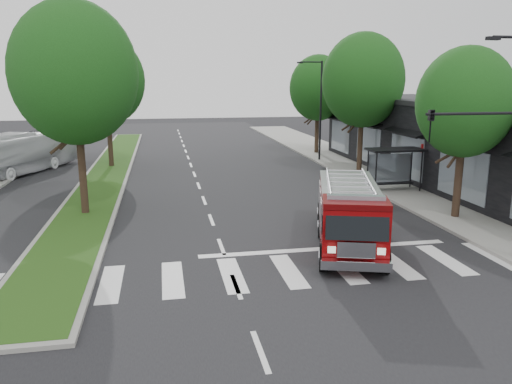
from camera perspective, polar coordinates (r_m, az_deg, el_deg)
ground at (r=20.07m, az=-3.98°, el=-6.28°), size 140.00×140.00×0.00m
sidewalk_right at (r=33.01m, az=15.88°, el=0.94°), size 5.00×80.00×0.15m
median at (r=37.61m, az=-16.44°, el=2.30°), size 3.00×50.00×0.15m
storefront_row at (r=34.88m, az=22.79°, el=5.08°), size 8.00×30.00×5.00m
bus_shelter at (r=30.47m, az=15.46°, el=3.77°), size 3.20×1.60×2.61m
tree_right_near at (r=24.96m, az=22.80°, el=9.40°), size 4.40×4.40×8.05m
tree_right_mid at (r=35.59m, az=12.13°, el=12.36°), size 5.60×5.60×9.72m
tree_right_far at (r=44.99m, az=7.10°, el=11.72°), size 5.00×5.00×8.73m
tree_median_near at (r=25.16m, az=-20.00°, el=12.63°), size 5.80×5.80×10.16m
tree_median_far at (r=39.05m, az=-16.75°, el=12.12°), size 5.60×5.60×9.72m
streetlight_right_near at (r=19.45m, az=26.77°, el=5.89°), size 4.08×0.22×8.00m
streetlight_right_far at (r=40.88m, az=7.21°, el=9.72°), size 2.11×0.20×8.00m
fire_engine at (r=20.29m, az=10.57°, el=-2.47°), size 4.46×8.06×2.68m
city_bus at (r=39.26m, az=-25.21°, el=4.07°), size 6.40×10.57×2.91m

